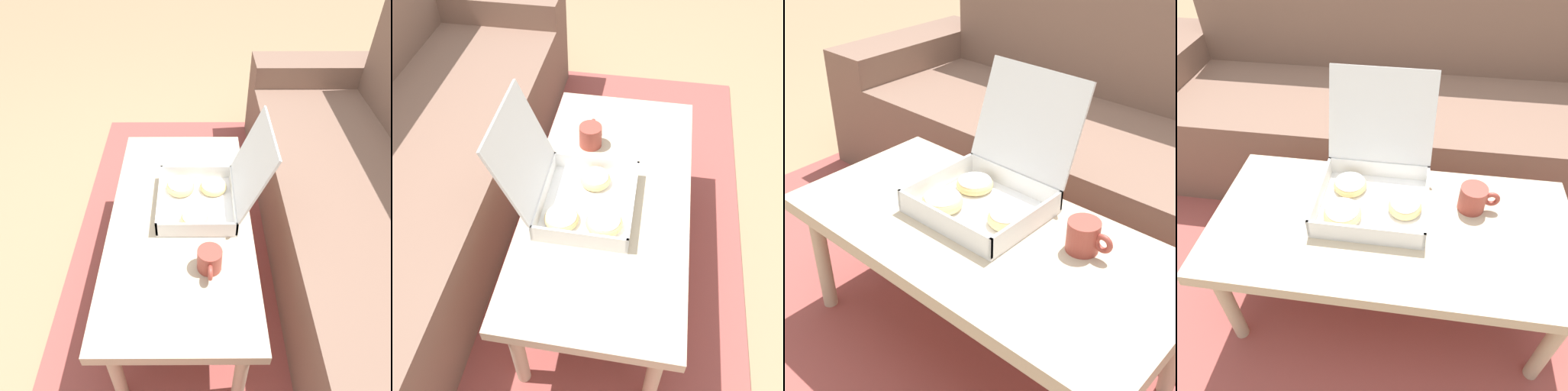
{
  "view_description": "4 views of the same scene",
  "coord_description": "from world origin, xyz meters",
  "views": [
    {
      "loc": [
        1.0,
        0.0,
        1.43
      ],
      "look_at": [
        -0.06,
        0.01,
        0.47
      ],
      "focal_mm": 35.0,
      "sensor_mm": 36.0,
      "label": 1
    },
    {
      "loc": [
        -1.01,
        -0.15,
        1.51
      ],
      "look_at": [
        -0.06,
        0.01,
        0.47
      ],
      "focal_mm": 42.0,
      "sensor_mm": 36.0,
      "label": 2
    },
    {
      "loc": [
        0.76,
        -0.9,
        1.23
      ],
      "look_at": [
        -0.06,
        0.01,
        0.47
      ],
      "focal_mm": 50.0,
      "sensor_mm": 36.0,
      "label": 3
    },
    {
      "loc": [
        0.05,
        -0.8,
        1.25
      ],
      "look_at": [
        -0.06,
        0.01,
        0.47
      ],
      "focal_mm": 35.0,
      "sensor_mm": 36.0,
      "label": 4
    }
  ],
  "objects": [
    {
      "name": "area_rug",
      "position": [
        0.0,
        0.3,
        0.01
      ],
      "size": [
        2.67,
        1.76,
        0.01
      ],
      "primitive_type": "cube",
      "color": "#994742",
      "rests_on": "ground_plane"
    },
    {
      "name": "ground_plane",
      "position": [
        0.0,
        0.0,
        0.0
      ],
      "size": [
        12.0,
        12.0,
        0.0
      ],
      "primitive_type": "plane",
      "color": "#937756"
    },
    {
      "name": "coffee_mug",
      "position": [
        0.23,
        0.05,
        0.46
      ],
      "size": [
        0.12,
        0.08,
        0.08
      ],
      "color": "#993D33",
      "rests_on": "coffee_table"
    },
    {
      "name": "pastry_box",
      "position": [
        -0.08,
        0.05,
        0.48
      ],
      "size": [
        0.33,
        0.4,
        0.34
      ],
      "color": "white",
      "rests_on": "coffee_table"
    },
    {
      "name": "coffee_table",
      "position": [
        0.0,
        -0.05,
        0.37
      ],
      "size": [
        1.07,
        0.52,
        0.42
      ],
      "color": "#C6B293",
      "rests_on": "ground_plane"
    }
  ]
}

